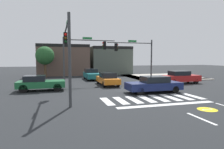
{
  "coord_description": "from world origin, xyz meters",
  "views": [
    {
      "loc": [
        -6.72,
        -17.28,
        2.93
      ],
      "look_at": [
        -1.44,
        1.45,
        1.34
      ],
      "focal_mm": 31.19,
      "sensor_mm": 36.0,
      "label": 1
    }
  ],
  "objects_px": {
    "traffic_signal_northeast": "(135,52)",
    "car_orange": "(108,79)",
    "car_red": "(181,77)",
    "car_navy": "(154,84)",
    "roadside_tree": "(45,56)",
    "traffic_signal_southwest": "(67,44)",
    "traffic_signal_northwest": "(83,51)",
    "car_green": "(40,83)",
    "car_teal": "(92,74)"
  },
  "relations": [
    {
      "from": "traffic_signal_northeast",
      "to": "roadside_tree",
      "type": "height_order",
      "value": "traffic_signal_northeast"
    },
    {
      "from": "car_orange",
      "to": "roadside_tree",
      "type": "xyz_separation_m",
      "value": [
        -7.1,
        10.61,
        2.66
      ]
    },
    {
      "from": "car_orange",
      "to": "car_green",
      "type": "distance_m",
      "value": 7.14
    },
    {
      "from": "traffic_signal_southwest",
      "to": "car_green",
      "type": "xyz_separation_m",
      "value": [
        -2.28,
        4.64,
        -3.23
      ]
    },
    {
      "from": "car_green",
      "to": "car_navy",
      "type": "relative_size",
      "value": 0.88
    },
    {
      "from": "car_teal",
      "to": "roadside_tree",
      "type": "height_order",
      "value": "roadside_tree"
    },
    {
      "from": "traffic_signal_northeast",
      "to": "car_orange",
      "type": "relative_size",
      "value": 1.34
    },
    {
      "from": "car_orange",
      "to": "car_green",
      "type": "xyz_separation_m",
      "value": [
        -6.88,
        -1.91,
        0.02
      ]
    },
    {
      "from": "traffic_signal_northwest",
      "to": "car_orange",
      "type": "relative_size",
      "value": 1.34
    },
    {
      "from": "car_green",
      "to": "car_navy",
      "type": "distance_m",
      "value": 10.26
    },
    {
      "from": "traffic_signal_northeast",
      "to": "car_navy",
      "type": "height_order",
      "value": "traffic_signal_northeast"
    },
    {
      "from": "roadside_tree",
      "to": "car_teal",
      "type": "bearing_deg",
      "value": -32.93
    },
    {
      "from": "traffic_signal_northeast",
      "to": "roadside_tree",
      "type": "distance_m",
      "value": 14.01
    },
    {
      "from": "car_navy",
      "to": "roadside_tree",
      "type": "distance_m",
      "value": 19.11
    },
    {
      "from": "car_navy",
      "to": "traffic_signal_northeast",
      "type": "bearing_deg",
      "value": -101.21
    },
    {
      "from": "car_orange",
      "to": "car_red",
      "type": "bearing_deg",
      "value": 84.53
    },
    {
      "from": "traffic_signal_southwest",
      "to": "car_orange",
      "type": "height_order",
      "value": "traffic_signal_southwest"
    },
    {
      "from": "car_teal",
      "to": "roadside_tree",
      "type": "relative_size",
      "value": 0.98
    },
    {
      "from": "traffic_signal_northeast",
      "to": "car_red",
      "type": "height_order",
      "value": "traffic_signal_northeast"
    },
    {
      "from": "traffic_signal_northeast",
      "to": "car_orange",
      "type": "height_order",
      "value": "traffic_signal_northeast"
    },
    {
      "from": "traffic_signal_northeast",
      "to": "traffic_signal_southwest",
      "type": "height_order",
      "value": "traffic_signal_southwest"
    },
    {
      "from": "car_teal",
      "to": "car_navy",
      "type": "distance_m",
      "value": 12.5
    },
    {
      "from": "traffic_signal_northeast",
      "to": "traffic_signal_northwest",
      "type": "xyz_separation_m",
      "value": [
        -6.65,
        -0.45,
        0.09
      ]
    },
    {
      "from": "car_green",
      "to": "traffic_signal_northwest",
      "type": "bearing_deg",
      "value": 40.84
    },
    {
      "from": "car_green",
      "to": "car_navy",
      "type": "height_order",
      "value": "car_navy"
    },
    {
      "from": "traffic_signal_northwest",
      "to": "roadside_tree",
      "type": "bearing_deg",
      "value": 118.83
    },
    {
      "from": "traffic_signal_northwest",
      "to": "car_red",
      "type": "xyz_separation_m",
      "value": [
        11.09,
        -2.84,
        -3.1
      ]
    },
    {
      "from": "traffic_signal_northwest",
      "to": "car_green",
      "type": "relative_size",
      "value": 1.46
    },
    {
      "from": "car_teal",
      "to": "roadside_tree",
      "type": "bearing_deg",
      "value": -122.93
    },
    {
      "from": "car_teal",
      "to": "car_navy",
      "type": "bearing_deg",
      "value": 15.67
    },
    {
      "from": "traffic_signal_southwest",
      "to": "car_green",
      "type": "bearing_deg",
      "value": 26.19
    },
    {
      "from": "car_navy",
      "to": "car_teal",
      "type": "bearing_deg",
      "value": -74.33
    },
    {
      "from": "car_green",
      "to": "traffic_signal_southwest",
      "type": "bearing_deg",
      "value": -63.81
    },
    {
      "from": "car_orange",
      "to": "roadside_tree",
      "type": "height_order",
      "value": "roadside_tree"
    },
    {
      "from": "traffic_signal_southwest",
      "to": "traffic_signal_northwest",
      "type": "bearing_deg",
      "value": -14.67
    },
    {
      "from": "car_teal",
      "to": "traffic_signal_southwest",
      "type": "bearing_deg",
      "value": -16.8
    },
    {
      "from": "traffic_signal_southwest",
      "to": "car_red",
      "type": "distance_m",
      "value": 14.86
    },
    {
      "from": "car_teal",
      "to": "car_red",
      "type": "relative_size",
      "value": 1.07
    },
    {
      "from": "car_red",
      "to": "car_navy",
      "type": "xyz_separation_m",
      "value": [
        -6.03,
        -4.75,
        -0.04
      ]
    },
    {
      "from": "car_green",
      "to": "car_teal",
      "type": "xyz_separation_m",
      "value": [
        6.21,
        8.36,
        0.02
      ]
    },
    {
      "from": "traffic_signal_southwest",
      "to": "car_orange",
      "type": "bearing_deg",
      "value": -35.07
    },
    {
      "from": "car_green",
      "to": "car_teal",
      "type": "height_order",
      "value": "car_teal"
    },
    {
      "from": "traffic_signal_northeast",
      "to": "car_green",
      "type": "distance_m",
      "value": 12.37
    },
    {
      "from": "car_red",
      "to": "roadside_tree",
      "type": "relative_size",
      "value": 0.91
    },
    {
      "from": "traffic_signal_northeast",
      "to": "traffic_signal_northwest",
      "type": "distance_m",
      "value": 6.67
    },
    {
      "from": "car_green",
      "to": "traffic_signal_northeast",
      "type": "bearing_deg",
      "value": 21.3
    },
    {
      "from": "car_green",
      "to": "car_navy",
      "type": "bearing_deg",
      "value": -20.98
    },
    {
      "from": "roadside_tree",
      "to": "traffic_signal_southwest",
      "type": "bearing_deg",
      "value": -81.72
    },
    {
      "from": "traffic_signal_southwest",
      "to": "car_navy",
      "type": "bearing_deg",
      "value": -82.45
    },
    {
      "from": "car_green",
      "to": "car_teal",
      "type": "distance_m",
      "value": 10.41
    }
  ]
}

